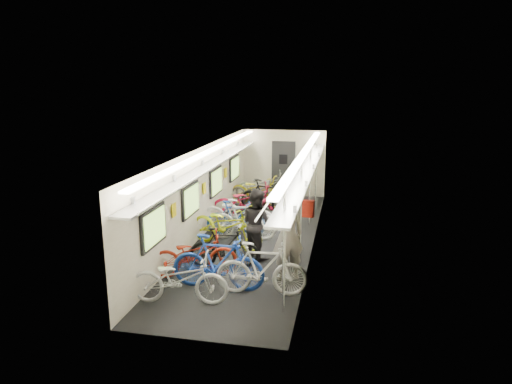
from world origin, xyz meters
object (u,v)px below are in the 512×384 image
at_px(bicycle_1, 218,262).
at_px(backpack, 308,209).
at_px(bicycle_0, 179,279).
at_px(passenger_mid, 257,224).
at_px(passenger_near, 288,235).

distance_m(bicycle_1, backpack, 2.51).
distance_m(bicycle_0, passenger_mid, 2.78).
xyz_separation_m(bicycle_1, backpack, (1.62, 1.78, 0.71)).
height_order(bicycle_0, passenger_near, passenger_near).
relative_size(bicycle_0, bicycle_1, 0.98).
bearing_deg(passenger_near, passenger_mid, -82.65).
height_order(bicycle_0, backpack, backpack).
xyz_separation_m(bicycle_1, passenger_near, (1.29, 0.77, 0.40)).
bearing_deg(passenger_mid, bicycle_1, 117.85).
bearing_deg(backpack, passenger_near, -102.31).
height_order(passenger_mid, backpack, passenger_mid).
height_order(bicycle_0, bicycle_1, bicycle_1).
bearing_deg(passenger_near, backpack, -139.26).
relative_size(bicycle_1, passenger_mid, 1.14).
bearing_deg(passenger_mid, backpack, -142.65).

